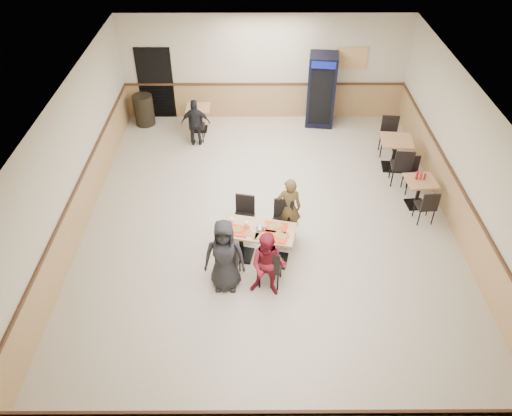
{
  "coord_description": "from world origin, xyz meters",
  "views": [
    {
      "loc": [
        -0.3,
        -8.36,
        7.07
      ],
      "look_at": [
        -0.27,
        -0.5,
        0.85
      ],
      "focal_mm": 35.0,
      "sensor_mm": 36.0,
      "label": 1
    }
  ],
  "objects_px": {
    "side_table_near": "(419,189)",
    "side_table_far": "(395,149)",
    "back_table": "(199,115)",
    "diner_woman_right": "(268,265)",
    "pepsi_cooler": "(321,90)",
    "diner_woman_left": "(225,256)",
    "diner_man_opposite": "(289,208)",
    "trash_bin": "(144,110)",
    "main_table": "(259,239)",
    "lone_diner": "(196,123)"
  },
  "relations": [
    {
      "from": "side_table_near",
      "to": "pepsi_cooler",
      "type": "height_order",
      "value": "pepsi_cooler"
    },
    {
      "from": "diner_woman_right",
      "to": "trash_bin",
      "type": "distance_m",
      "value": 7.35
    },
    {
      "from": "diner_woman_left",
      "to": "trash_bin",
      "type": "distance_m",
      "value": 6.87
    },
    {
      "from": "side_table_far",
      "to": "back_table",
      "type": "xyz_separation_m",
      "value": [
        -5.05,
        1.97,
        -0.08
      ]
    },
    {
      "from": "side_table_far",
      "to": "trash_bin",
      "type": "distance_m",
      "value": 7.04
    },
    {
      "from": "side_table_far",
      "to": "diner_man_opposite",
      "type": "bearing_deg",
      "value": -137.73
    },
    {
      "from": "side_table_near",
      "to": "side_table_far",
      "type": "height_order",
      "value": "side_table_far"
    },
    {
      "from": "lone_diner",
      "to": "trash_bin",
      "type": "xyz_separation_m",
      "value": [
        -1.6,
        1.15,
        -0.21
      ]
    },
    {
      "from": "diner_woman_left",
      "to": "diner_man_opposite",
      "type": "distance_m",
      "value": 1.95
    },
    {
      "from": "diner_man_opposite",
      "to": "lone_diner",
      "type": "xyz_separation_m",
      "value": [
        -2.26,
        3.71,
        -0.06
      ]
    },
    {
      "from": "diner_woman_left",
      "to": "pepsi_cooler",
      "type": "relative_size",
      "value": 0.76
    },
    {
      "from": "diner_woman_right",
      "to": "trash_bin",
      "type": "height_order",
      "value": "diner_woman_right"
    },
    {
      "from": "pepsi_cooler",
      "to": "side_table_far",
      "type": "bearing_deg",
      "value": -48.21
    },
    {
      "from": "diner_man_opposite",
      "to": "side_table_near",
      "type": "relative_size",
      "value": 2.02
    },
    {
      "from": "diner_woman_left",
      "to": "side_table_near",
      "type": "distance_m",
      "value": 4.93
    },
    {
      "from": "main_table",
      "to": "pepsi_cooler",
      "type": "relative_size",
      "value": 0.76
    },
    {
      "from": "main_table",
      "to": "diner_man_opposite",
      "type": "relative_size",
      "value": 1.08
    },
    {
      "from": "diner_woman_left",
      "to": "side_table_far",
      "type": "relative_size",
      "value": 1.85
    },
    {
      "from": "diner_woman_left",
      "to": "diner_woman_right",
      "type": "relative_size",
      "value": 1.11
    },
    {
      "from": "diner_man_opposite",
      "to": "back_table",
      "type": "bearing_deg",
      "value": -61.82
    },
    {
      "from": "diner_woman_left",
      "to": "main_table",
      "type": "bearing_deg",
      "value": 51.67
    },
    {
      "from": "diner_man_opposite",
      "to": "lone_diner",
      "type": "distance_m",
      "value": 4.35
    },
    {
      "from": "side_table_far",
      "to": "back_table",
      "type": "relative_size",
      "value": 1.19
    },
    {
      "from": "diner_man_opposite",
      "to": "back_table",
      "type": "height_order",
      "value": "diner_man_opposite"
    },
    {
      "from": "pepsi_cooler",
      "to": "diner_woman_right",
      "type": "bearing_deg",
      "value": -96.54
    },
    {
      "from": "diner_woman_left",
      "to": "lone_diner",
      "type": "relative_size",
      "value": 1.19
    },
    {
      "from": "main_table",
      "to": "side_table_far",
      "type": "height_order",
      "value": "side_table_far"
    },
    {
      "from": "diner_woman_right",
      "to": "lone_diner",
      "type": "relative_size",
      "value": 1.08
    },
    {
      "from": "lone_diner",
      "to": "side_table_near",
      "type": "height_order",
      "value": "lone_diner"
    },
    {
      "from": "diner_woman_left",
      "to": "diner_man_opposite",
      "type": "relative_size",
      "value": 1.09
    },
    {
      "from": "diner_man_opposite",
      "to": "pepsi_cooler",
      "type": "distance_m",
      "value": 5.05
    },
    {
      "from": "diner_woman_right",
      "to": "side_table_near",
      "type": "height_order",
      "value": "diner_woman_right"
    },
    {
      "from": "diner_man_opposite",
      "to": "pepsi_cooler",
      "type": "bearing_deg",
      "value": -101.89
    },
    {
      "from": "main_table",
      "to": "back_table",
      "type": "distance_m",
      "value": 5.5
    },
    {
      "from": "trash_bin",
      "to": "back_table",
      "type": "bearing_deg",
      "value": -12.35
    },
    {
      "from": "diner_woman_right",
      "to": "side_table_far",
      "type": "distance_m",
      "value": 5.31
    },
    {
      "from": "diner_man_opposite",
      "to": "back_table",
      "type": "xyz_separation_m",
      "value": [
        -2.26,
        4.51,
        -0.24
      ]
    },
    {
      "from": "diner_woman_left",
      "to": "diner_woman_right",
      "type": "distance_m",
      "value": 0.81
    },
    {
      "from": "pepsi_cooler",
      "to": "side_table_near",
      "type": "bearing_deg",
      "value": -57.56
    },
    {
      "from": "diner_man_opposite",
      "to": "side_table_far",
      "type": "height_order",
      "value": "diner_man_opposite"
    },
    {
      "from": "back_table",
      "to": "main_table",
      "type": "bearing_deg",
      "value": -72.75
    },
    {
      "from": "back_table",
      "to": "diner_woman_right",
      "type": "bearing_deg",
      "value": -73.77
    },
    {
      "from": "main_table",
      "to": "diner_woman_right",
      "type": "xyz_separation_m",
      "value": [
        0.16,
        -0.92,
        0.19
      ]
    },
    {
      "from": "diner_woman_left",
      "to": "back_table",
      "type": "distance_m",
      "value": 6.09
    },
    {
      "from": "trash_bin",
      "to": "main_table",
      "type": "bearing_deg",
      "value": -60.04
    },
    {
      "from": "diner_man_opposite",
      "to": "diner_woman_left",
      "type": "bearing_deg",
      "value": 51.47
    },
    {
      "from": "diner_woman_left",
      "to": "pepsi_cooler",
      "type": "xyz_separation_m",
      "value": [
        2.43,
        6.39,
        0.24
      ]
    },
    {
      "from": "diner_woman_right",
      "to": "side_table_near",
      "type": "xyz_separation_m",
      "value": [
        3.46,
        2.65,
        -0.24
      ]
    },
    {
      "from": "diner_man_opposite",
      "to": "side_table_near",
      "type": "bearing_deg",
      "value": -160.2
    },
    {
      "from": "diner_woman_right",
      "to": "main_table",
      "type": "bearing_deg",
      "value": 113.42
    }
  ]
}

